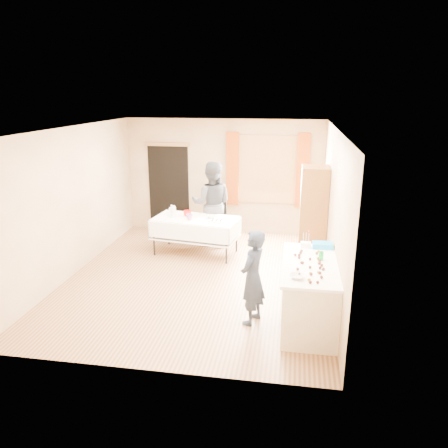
% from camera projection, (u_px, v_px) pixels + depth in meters
% --- Properties ---
extents(floor, '(4.50, 5.50, 0.02)m').
position_uv_depth(floor, '(198.00, 278.00, 7.78)').
color(floor, '#9E7047').
rests_on(floor, ground).
extents(ceiling, '(4.50, 5.50, 0.02)m').
position_uv_depth(ceiling, '(195.00, 128.00, 7.02)').
color(ceiling, white).
rests_on(ceiling, floor).
extents(wall_back, '(4.50, 0.02, 2.60)m').
position_uv_depth(wall_back, '(223.00, 177.00, 10.00)').
color(wall_back, tan).
rests_on(wall_back, floor).
extents(wall_front, '(4.50, 0.02, 2.60)m').
position_uv_depth(wall_front, '(142.00, 269.00, 4.79)').
color(wall_front, tan).
rests_on(wall_front, floor).
extents(wall_left, '(0.02, 5.50, 2.60)m').
position_uv_depth(wall_left, '(73.00, 201.00, 7.75)').
color(wall_left, tan).
rests_on(wall_left, floor).
extents(wall_right, '(0.02, 5.50, 2.60)m').
position_uv_depth(wall_right, '(333.00, 212.00, 7.05)').
color(wall_right, tan).
rests_on(wall_right, floor).
extents(window_frame, '(1.32, 0.06, 1.52)m').
position_uv_depth(window_frame, '(267.00, 170.00, 9.75)').
color(window_frame, olive).
rests_on(window_frame, wall_back).
extents(window_pane, '(1.20, 0.02, 1.40)m').
position_uv_depth(window_pane, '(267.00, 170.00, 9.74)').
color(window_pane, white).
rests_on(window_pane, wall_back).
extents(curtain_left, '(0.28, 0.06, 1.65)m').
position_uv_depth(curtain_left, '(232.00, 169.00, 9.83)').
color(curtain_left, '#983C0E').
rests_on(curtain_left, wall_back).
extents(curtain_right, '(0.28, 0.06, 1.65)m').
position_uv_depth(curtain_right, '(303.00, 171.00, 9.58)').
color(curtain_right, '#983C0E').
rests_on(curtain_right, wall_back).
extents(doorway, '(0.95, 0.04, 2.00)m').
position_uv_depth(doorway, '(169.00, 188.00, 10.26)').
color(doorway, black).
rests_on(doorway, floor).
extents(door_lintel, '(1.05, 0.06, 0.08)m').
position_uv_depth(door_lintel, '(167.00, 144.00, 9.94)').
color(door_lintel, olive).
rests_on(door_lintel, wall_back).
extents(cabinet, '(0.50, 0.60, 1.86)m').
position_uv_depth(cabinet, '(313.00, 216.00, 8.21)').
color(cabinet, brown).
rests_on(cabinet, floor).
extents(counter, '(0.78, 1.65, 0.91)m').
position_uv_depth(counter, '(309.00, 294.00, 6.12)').
color(counter, beige).
rests_on(counter, floor).
extents(party_table, '(1.79, 1.09, 0.75)m').
position_uv_depth(party_table, '(196.00, 233.00, 8.80)').
color(party_table, black).
rests_on(party_table, floor).
extents(chair, '(0.49, 0.49, 0.97)m').
position_uv_depth(chair, '(215.00, 228.00, 9.63)').
color(chair, black).
rests_on(chair, floor).
extents(girl, '(0.71, 0.65, 1.37)m').
position_uv_depth(girl, '(253.00, 278.00, 6.08)').
color(girl, '#1D253A').
rests_on(girl, floor).
extents(woman, '(0.98, 0.81, 1.79)m').
position_uv_depth(woman, '(212.00, 204.00, 9.23)').
color(woman, black).
rests_on(woman, floor).
extents(soda_can, '(0.08, 0.08, 0.12)m').
position_uv_depth(soda_can, '(321.00, 256.00, 6.09)').
color(soda_can, '#0D8B27').
rests_on(soda_can, counter).
extents(mixing_bowl, '(0.30, 0.30, 0.05)m').
position_uv_depth(mixing_bowl, '(297.00, 276.00, 5.51)').
color(mixing_bowl, white).
rests_on(mixing_bowl, counter).
extents(foam_block, '(0.15, 0.10, 0.08)m').
position_uv_depth(foam_block, '(306.00, 245.00, 6.60)').
color(foam_block, white).
rests_on(foam_block, counter).
extents(blue_basket, '(0.30, 0.20, 0.08)m').
position_uv_depth(blue_basket, '(323.00, 245.00, 6.58)').
color(blue_basket, '#1488D8').
rests_on(blue_basket, counter).
extents(pitcher, '(0.12, 0.12, 0.22)m').
position_uv_depth(pitcher, '(173.00, 212.00, 8.73)').
color(pitcher, silver).
rests_on(pitcher, party_table).
extents(cup_red, '(0.21, 0.21, 0.12)m').
position_uv_depth(cup_red, '(187.00, 213.00, 8.82)').
color(cup_red, red).
rests_on(cup_red, party_table).
extents(cup_rainbow, '(0.15, 0.15, 0.12)m').
position_uv_depth(cup_rainbow, '(190.00, 217.00, 8.56)').
color(cup_rainbow, red).
rests_on(cup_rainbow, party_table).
extents(small_bowl, '(0.21, 0.21, 0.05)m').
position_uv_depth(small_bowl, '(211.00, 217.00, 8.71)').
color(small_bowl, white).
rests_on(small_bowl, party_table).
extents(pastry_tray, '(0.32, 0.26, 0.02)m').
position_uv_depth(pastry_tray, '(217.00, 221.00, 8.47)').
color(pastry_tray, white).
rests_on(pastry_tray, party_table).
extents(bottle, '(0.10, 0.10, 0.18)m').
position_uv_depth(bottle, '(171.00, 209.00, 9.04)').
color(bottle, white).
rests_on(bottle, party_table).
extents(cake_balls, '(0.41, 1.15, 0.04)m').
position_uv_depth(cake_balls, '(311.00, 265.00, 5.88)').
color(cake_balls, '#3F2314').
rests_on(cake_balls, counter).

